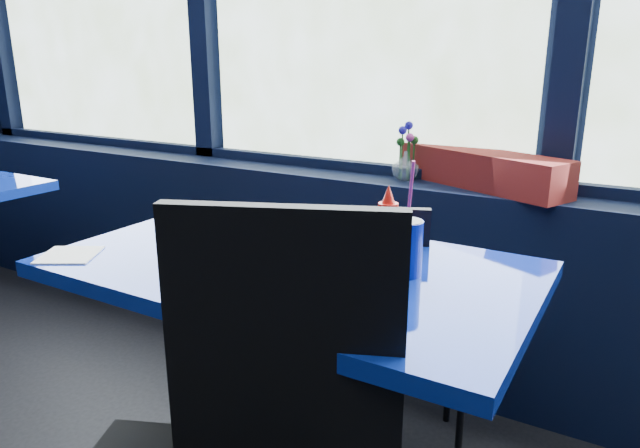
{
  "coord_description": "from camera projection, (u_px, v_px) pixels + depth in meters",
  "views": [
    {
      "loc": [
        1.05,
        0.87,
        1.24
      ],
      "look_at": [
        0.4,
        1.98,
        0.87
      ],
      "focal_mm": 32.0,
      "sensor_mm": 36.0,
      "label": 1
    }
  ],
  "objects": [
    {
      "name": "planter_box",
      "position": [
        482.0,
        169.0,
        2.04
      ],
      "size": [
        0.66,
        0.41,
        0.13
      ],
      "primitive_type": "cube",
      "rotation": [
        0.0,
        0.0,
        -0.42
      ],
      "color": "maroon",
      "rests_on": "window_sill"
    },
    {
      "name": "near_table",
      "position": [
        290.0,
        327.0,
        1.49
      ],
      "size": [
        1.2,
        0.7,
        0.75
      ],
      "color": "black",
      "rests_on": "ground"
    },
    {
      "name": "chair_near_back",
      "position": [
        388.0,
        318.0,
        1.72
      ],
      "size": [
        0.51,
        0.51,
        0.85
      ],
      "rotation": [
        0.0,
        0.0,
        3.54
      ],
      "color": "black",
      "rests_on": "ground"
    },
    {
      "name": "window_sill",
      "position": [
        344.0,
        267.0,
        2.4
      ],
      "size": [
        5.0,
        0.26,
        0.8
      ],
      "primitive_type": "cube",
      "color": "black",
      "rests_on": "ground"
    },
    {
      "name": "napkin",
      "position": [
        69.0,
        255.0,
        1.48
      ],
      "size": [
        0.19,
        0.19,
        0.0
      ],
      "primitive_type": "cube",
      "rotation": [
        0.0,
        0.0,
        0.53
      ],
      "color": "white",
      "rests_on": "near_table"
    },
    {
      "name": "food_basket",
      "position": [
        233.0,
        251.0,
        1.41
      ],
      "size": [
        0.35,
        0.35,
        0.1
      ],
      "rotation": [
        0.0,
        0.0,
        -0.38
      ],
      "color": "red",
      "rests_on": "near_table"
    },
    {
      "name": "ketchup_bottle",
      "position": [
        388.0,
        226.0,
        1.45
      ],
      "size": [
        0.05,
        0.05,
        0.19
      ],
      "color": "red",
      "rests_on": "near_table"
    },
    {
      "name": "soda_cup",
      "position": [
        405.0,
        246.0,
        1.34
      ],
      "size": [
        0.08,
        0.08,
        0.28
      ],
      "rotation": [
        0.0,
        0.0,
        -0.01
      ],
      "color": "#0D1D97",
      "rests_on": "near_table"
    },
    {
      "name": "flower_vase",
      "position": [
        406.0,
        162.0,
        2.16
      ],
      "size": [
        0.11,
        0.11,
        0.22
      ],
      "rotation": [
        0.0,
        0.0,
        0.03
      ],
      "color": "silver",
      "rests_on": "window_sill"
    }
  ]
}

